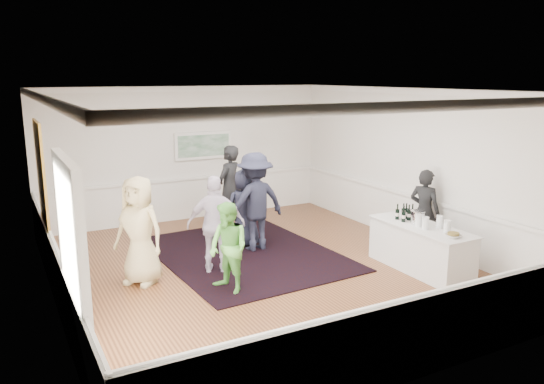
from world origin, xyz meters
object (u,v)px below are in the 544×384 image
guest_dark_a (255,202)px  guest_navy (245,208)px  guest_green (228,248)px  guest_dark_b (229,189)px  bartender (424,212)px  serving_table (420,248)px  guest_lilac (216,225)px  nut_bowl (453,235)px  ice_bucket (418,218)px  guest_tan (139,231)px

guest_dark_a → guest_navy: bearing=-78.8°
guest_green → guest_dark_b: (1.40, 3.19, 0.23)m
bartender → serving_table: bearing=113.0°
guest_dark_a → guest_dark_b: bearing=-98.0°
guest_green → guest_lilac: size_ratio=0.85×
bartender → guest_navy: bartender is taller
serving_table → guest_navy: bearing=128.8°
guest_green → guest_dark_b: 3.49m
guest_green → guest_lilac: guest_lilac is taller
guest_green → nut_bowl: bearing=49.8°
serving_table → ice_bucket: ice_bucket is taller
bartender → guest_dark_b: bearing=19.5°
serving_table → guest_green: guest_green is taller
guest_dark_a → ice_bucket: bearing=127.4°
guest_green → guest_lilac: 0.95m
guest_tan → guest_dark_b: size_ratio=0.95×
guest_tan → nut_bowl: bearing=20.3°
bartender → guest_green: size_ratio=1.14×
guest_lilac → guest_dark_b: guest_dark_b is taller
guest_dark_a → guest_lilac: bearing=29.6°
guest_navy → guest_tan: bearing=29.5°
guest_tan → guest_navy: 2.59m
guest_lilac → guest_dark_b: 2.58m
ice_bucket → guest_tan: bearing=160.4°
guest_dark_a → guest_tan: bearing=10.6°
bartender → ice_bucket: bartender is taller
guest_dark_b → guest_green: bearing=31.8°
serving_table → guest_tan: guest_tan is taller
guest_lilac → ice_bucket: guest_lilac is taller
nut_bowl → guest_dark_b: bearing=113.1°
guest_dark_a → guest_dark_b: guest_dark_a is taller
guest_tan → guest_lilac: bearing=44.5°
bartender → guest_green: (-4.14, 0.03, -0.10)m
guest_green → guest_lilac: (0.16, 0.92, 0.13)m
serving_table → ice_bucket: (-0.00, 0.11, 0.53)m
serving_table → bartender: 1.07m
serving_table → guest_green: bearing=168.2°
guest_tan → nut_bowl: 5.20m
guest_tan → guest_dark_b: guest_dark_b is taller
guest_navy → serving_table: bearing=135.8°
bartender → guest_dark_a: 3.32m
guest_lilac → guest_dark_a: (1.16, 0.79, 0.11)m
bartender → guest_dark_a: guest_dark_a is taller
guest_tan → ice_bucket: size_ratio=7.07×
guest_dark_a → guest_dark_b: (0.08, 1.47, -0.02)m
guest_lilac → guest_dark_a: 1.41m
guest_lilac → ice_bucket: size_ratio=6.71×
guest_green → guest_navy: size_ratio=0.92×
ice_bucket → serving_table: bearing=-87.7°
guest_tan → guest_dark_b: bearing=89.2°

